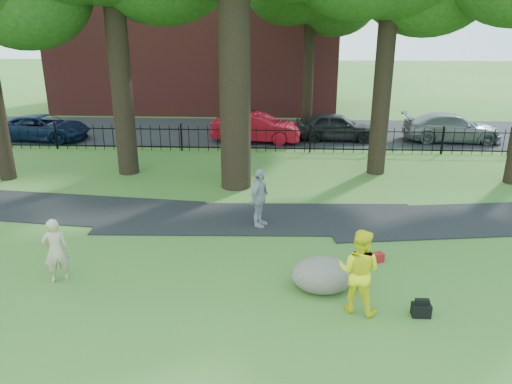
# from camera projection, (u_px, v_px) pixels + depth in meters

# --- Properties ---
(ground) EXTENTS (120.00, 120.00, 0.00)m
(ground) POSITION_uv_depth(u_px,v_px,m) (211.00, 281.00, 12.07)
(ground) COLOR #346824
(ground) RESTS_ON ground
(footpath) EXTENTS (36.07, 3.85, 0.03)m
(footpath) POSITION_uv_depth(u_px,v_px,m) (259.00, 219.00, 15.68)
(footpath) COLOR black
(footpath) RESTS_ON ground
(street) EXTENTS (80.00, 7.00, 0.02)m
(street) POSITION_uv_depth(u_px,v_px,m) (251.00, 132.00, 27.10)
(street) COLOR black
(street) RESTS_ON ground
(iron_fence) EXTENTS (44.00, 0.04, 1.20)m
(iron_fence) POSITION_uv_depth(u_px,v_px,m) (245.00, 139.00, 23.14)
(iron_fence) COLOR black
(iron_fence) RESTS_ON ground
(brick_building) EXTENTS (18.00, 8.00, 12.00)m
(brick_building) POSITION_uv_depth(u_px,v_px,m) (197.00, 15.00, 32.77)
(brick_building) COLOR maroon
(brick_building) RESTS_ON ground
(woman) EXTENTS (0.70, 0.62, 1.61)m
(woman) POSITION_uv_depth(u_px,v_px,m) (56.00, 250.00, 11.84)
(woman) COLOR tan
(woman) RESTS_ON ground
(man) EXTENTS (1.13, 1.02, 1.91)m
(man) POSITION_uv_depth(u_px,v_px,m) (359.00, 271.00, 10.58)
(man) COLOR #FFF215
(man) RESTS_ON ground
(pedestrian) EXTENTS (0.83, 1.15, 1.82)m
(pedestrian) POSITION_uv_depth(u_px,v_px,m) (259.00, 198.00, 14.85)
(pedestrian) COLOR #9D9DA2
(pedestrian) RESTS_ON ground
(boulder) EXTENTS (1.76, 1.58, 0.85)m
(boulder) POSITION_uv_depth(u_px,v_px,m) (322.00, 273.00, 11.59)
(boulder) COLOR #6B6759
(boulder) RESTS_ON ground
(backpack) EXTENTS (0.39, 0.25, 0.29)m
(backpack) POSITION_uv_depth(u_px,v_px,m) (421.00, 310.00, 10.63)
(backpack) COLOR black
(backpack) RESTS_ON ground
(red_bag) EXTENTS (0.40, 0.33, 0.24)m
(red_bag) POSITION_uv_depth(u_px,v_px,m) (377.00, 258.00, 12.97)
(red_bag) COLOR maroon
(red_bag) RESTS_ON ground
(red_sedan) EXTENTS (4.56, 2.05, 1.45)m
(red_sedan) POSITION_uv_depth(u_px,v_px,m) (256.00, 127.00, 24.88)
(red_sedan) COLOR #AC0D1E
(red_sedan) RESTS_ON ground
(navy_van) EXTENTS (4.72, 2.53, 1.26)m
(navy_van) POSITION_uv_depth(u_px,v_px,m) (44.00, 128.00, 25.30)
(navy_van) COLOR #0C1B3C
(navy_van) RESTS_ON ground
(grey_car) EXTENTS (4.12, 1.69, 1.40)m
(grey_car) POSITION_uv_depth(u_px,v_px,m) (336.00, 126.00, 25.22)
(grey_car) COLOR black
(grey_car) RESTS_ON ground
(silver_car) EXTENTS (4.88, 2.11, 1.40)m
(silver_car) POSITION_uv_depth(u_px,v_px,m) (452.00, 128.00, 24.98)
(silver_car) COLOR gray
(silver_car) RESTS_ON ground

